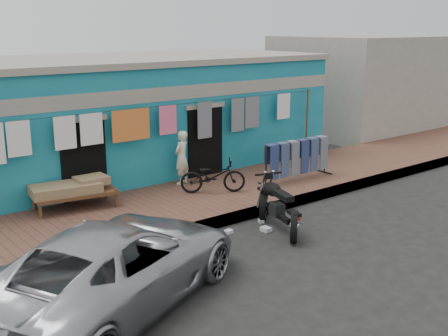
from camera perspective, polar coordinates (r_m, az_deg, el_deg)
ground at (r=11.39m, az=6.30°, el=-7.59°), size 80.00×80.00×0.00m
sidewalk at (r=13.51m, az=-2.63°, el=-3.39°), size 28.00×3.00×0.25m
curb at (r=12.42m, az=1.29°, el=-4.99°), size 28.00×0.10×0.25m
building at (r=16.48m, az=-10.85°, el=5.19°), size 12.20×5.20×3.36m
neighbor_right at (r=23.58m, az=13.74°, el=8.27°), size 6.00×5.00×3.80m
clothesline at (r=13.90m, az=-7.11°, el=4.21°), size 10.06×0.06×2.10m
car at (r=8.91m, az=-10.92°, el=-9.43°), size 5.36×4.06×1.37m
seated_person at (r=14.39m, az=-4.34°, el=1.07°), size 0.59×0.51×1.38m
bicycle at (r=13.63m, az=-1.14°, el=-0.44°), size 1.63×1.30×1.02m
motorcycle at (r=11.85m, az=5.53°, el=-3.74°), size 1.59×2.11×1.14m
charpoy at (r=12.94m, az=-14.89°, el=-2.61°), size 2.16×1.46×0.64m
jeans_rack at (r=14.93m, az=7.41°, el=0.90°), size 2.29×0.56×1.09m
litter_a at (r=11.81m, az=0.47°, el=-6.49°), size 0.18×0.15×0.07m
litter_b at (r=12.45m, az=3.79°, el=-5.40°), size 0.15×0.17×0.07m
litter_c at (r=11.96m, az=4.28°, el=-6.22°), size 0.17×0.22×0.09m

